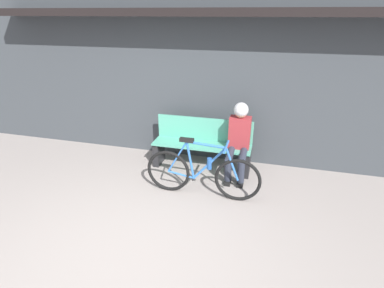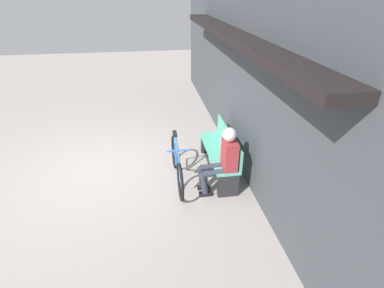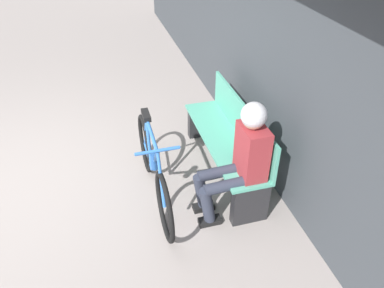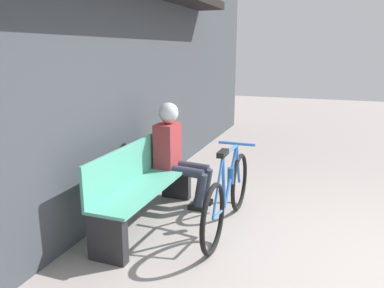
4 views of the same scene
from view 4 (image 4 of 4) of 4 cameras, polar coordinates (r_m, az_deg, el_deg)
The scene contains 5 objects.
ground_plane at distance 3.46m, azimuth 25.85°, elevation -18.84°, with size 24.00×24.00×0.00m, color gray.
storefront_wall at distance 3.66m, azimuth -17.19°, elevation 11.33°, with size 12.00×0.56×3.20m.
park_bench_near at distance 3.98m, azimuth -7.50°, elevation -6.56°, with size 1.66×0.42×0.86m.
bicycle at distance 3.87m, azimuth 5.48°, elevation -7.74°, with size 1.69×0.40×0.89m.
person_seated at distance 4.38m, azimuth -2.52°, elevation -0.48°, with size 0.34×0.64×1.22m.
Camera 4 is at (-2.92, 0.45, 1.80)m, focal length 35.00 mm.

